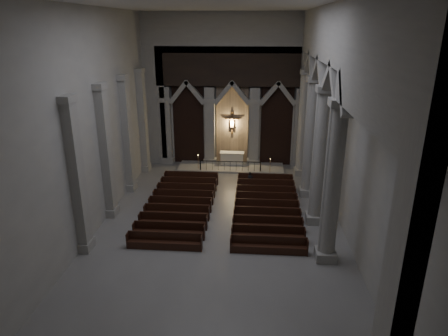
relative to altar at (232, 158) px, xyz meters
name	(u,v)px	position (x,y,z in m)	size (l,w,h in m)	color
room	(219,97)	(-0.04, -11.17, 6.94)	(24.00, 24.10, 12.00)	gray
sanctuary_wall	(232,85)	(-0.04, 0.37, 5.95)	(14.00, 0.77, 12.00)	#A6A39B
right_arcade	(326,90)	(5.46, -9.84, 7.17)	(1.00, 24.00, 12.00)	#A6A39B
left_pilasters	(118,145)	(-6.79, -7.67, 3.25)	(0.60, 13.00, 8.03)	#A6A39B
sanctuary_step	(231,167)	(-0.04, -0.57, -0.59)	(8.50, 2.60, 0.15)	#A6A39B
altar	(232,158)	(0.00, 0.00, 0.00)	(2.00, 0.80, 1.02)	silver
altar_rail	(230,165)	(-0.04, -1.60, -0.03)	(4.84, 0.09, 0.95)	black
candle_stand_left	(198,166)	(-2.63, -1.33, -0.31)	(0.22, 0.22, 1.29)	#98632E
candle_stand_right	(270,170)	(3.08, -1.81, -0.31)	(0.22, 0.22, 1.28)	#98632E
pews	(223,208)	(-0.04, -8.73, -0.37)	(9.35, 9.51, 0.88)	black
worshipper	(250,180)	(1.57, -4.63, -0.08)	(0.43, 0.28, 1.17)	black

